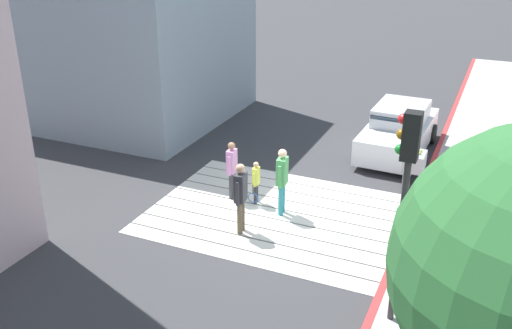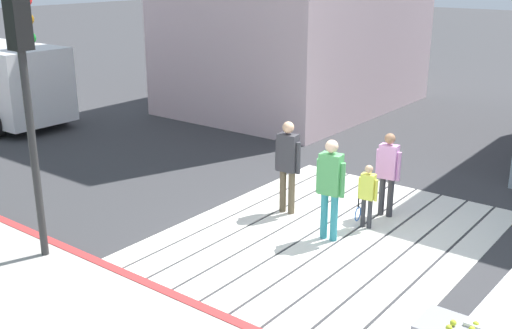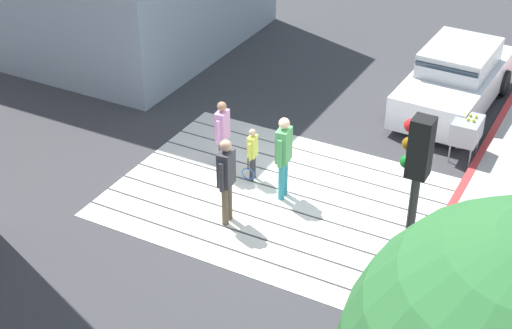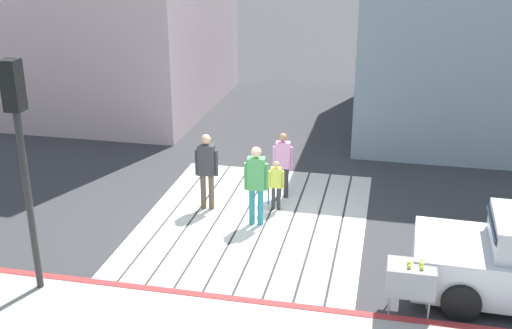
# 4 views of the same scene
# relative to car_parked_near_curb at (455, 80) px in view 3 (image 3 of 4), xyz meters

# --- Properties ---
(ground_plane) EXTENTS (120.00, 120.00, 0.00)m
(ground_plane) POSITION_rel_car_parked_near_curb_xyz_m (2.00, 5.57, -0.73)
(ground_plane) COLOR #38383A
(crosswalk_stripes) EXTENTS (6.40, 4.90, 0.01)m
(crosswalk_stripes) POSITION_rel_car_parked_near_curb_xyz_m (2.00, 5.57, -0.73)
(crosswalk_stripes) COLOR silver
(crosswalk_stripes) RESTS_ON ground
(curb_painted) EXTENTS (0.16, 40.00, 0.13)m
(curb_painted) POSITION_rel_car_parked_near_curb_xyz_m (-1.25, 5.57, -0.67)
(curb_painted) COLOR #BC3333
(curb_painted) RESTS_ON ground
(car_parked_near_curb) EXTENTS (2.09, 4.36, 1.57)m
(car_parked_near_curb) POSITION_rel_car_parked_near_curb_xyz_m (0.00, 0.00, 0.00)
(car_parked_near_curb) COLOR white
(car_parked_near_curb) RESTS_ON ground
(traffic_light_corner) EXTENTS (0.39, 0.28, 4.24)m
(traffic_light_corner) POSITION_rel_car_parked_near_curb_xyz_m (-1.58, 8.70, 2.30)
(traffic_light_corner) COLOR #2D2D2D
(traffic_light_corner) RESTS_ON ground
(tennis_ball_cart) EXTENTS (0.56, 0.80, 1.02)m
(tennis_ball_cart) POSITION_rel_car_parked_near_curb_xyz_m (-0.90, 2.24, -0.04)
(tennis_ball_cart) COLOR #99999E
(tennis_ball_cart) RESTS_ON ground
(pedestrian_adult_lead) EXTENTS (0.27, 0.53, 1.81)m
(pedestrian_adult_lead) POSITION_rel_car_parked_near_curb_xyz_m (1.90, 5.48, 0.32)
(pedestrian_adult_lead) COLOR teal
(pedestrian_adult_lead) RESTS_ON ground
(pedestrian_adult_trailing) EXTENTS (0.24, 0.48, 1.64)m
(pedestrian_adult_trailing) POSITION_rel_car_parked_near_curb_xyz_m (3.47, 5.18, 0.22)
(pedestrian_adult_trailing) COLOR #333338
(pedestrian_adult_trailing) RESTS_ON ground
(pedestrian_adult_side) EXTENTS (0.27, 0.53, 1.82)m
(pedestrian_adult_side) POSITION_rel_car_parked_near_curb_xyz_m (2.46, 6.76, 0.33)
(pedestrian_adult_side) COLOR brown
(pedestrian_adult_side) RESTS_ON ground
(pedestrian_child_with_racket) EXTENTS (0.28, 0.39, 1.21)m
(pedestrian_child_with_racket) POSITION_rel_car_parked_near_curb_xyz_m (2.75, 5.21, -0.06)
(pedestrian_child_with_racket) COLOR #333338
(pedestrian_child_with_racket) RESTS_ON ground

